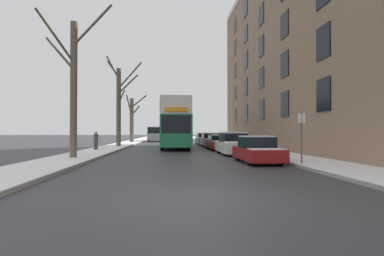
% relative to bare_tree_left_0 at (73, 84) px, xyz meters
% --- Properties ---
extents(ground_plane, '(320.00, 320.00, 0.00)m').
position_rel_bare_tree_left_0_xyz_m(ground_plane, '(5.99, -9.67, -4.14)').
color(ground_plane, '#38383D').
extents(sidewalk_left, '(2.79, 130.00, 0.16)m').
position_rel_bare_tree_left_0_xyz_m(sidewalk_left, '(-0.12, 43.33, -4.06)').
color(sidewalk_left, gray).
rests_on(sidewalk_left, ground).
extents(sidewalk_right, '(2.79, 130.00, 0.16)m').
position_rel_bare_tree_left_0_xyz_m(sidewalk_right, '(12.10, 43.33, -4.06)').
color(sidewalk_right, gray).
rests_on(sidewalk_right, ground).
extents(terrace_facade_right, '(9.10, 36.16, 17.69)m').
position_rel_bare_tree_left_0_xyz_m(terrace_facade_right, '(17.99, 6.56, 4.71)').
color(terrace_facade_right, '#8C7056').
rests_on(terrace_facade_right, ground).
extents(bare_tree_left_0, '(3.98, 2.52, 8.12)m').
position_rel_bare_tree_left_0_xyz_m(bare_tree_left_0, '(0.00, 0.00, 0.00)').
color(bare_tree_left_0, brown).
rests_on(bare_tree_left_0, ground).
extents(bare_tree_left_1, '(3.45, 3.04, 8.92)m').
position_rel_bare_tree_left_0_xyz_m(bare_tree_left_1, '(0.35, 13.33, 0.28)').
color(bare_tree_left_1, brown).
rests_on(bare_tree_left_1, ground).
extents(bare_tree_left_2, '(2.83, 2.04, 6.86)m').
position_rel_bare_tree_left_0_xyz_m(bare_tree_left_2, '(0.09, 26.29, -0.69)').
color(bare_tree_left_2, brown).
rests_on(bare_tree_left_2, ground).
extents(double_decker_bus, '(2.57, 10.86, 4.40)m').
position_rel_bare_tree_left_0_xyz_m(double_decker_bus, '(5.80, 11.62, -1.65)').
color(double_decker_bus, '#1E7A47').
rests_on(double_decker_bus, ground).
extents(parked_car_0, '(1.69, 3.93, 1.35)m').
position_rel_bare_tree_left_0_xyz_m(parked_car_0, '(9.61, -2.09, -3.52)').
color(parked_car_0, maroon).
rests_on(parked_car_0, ground).
extents(parked_car_1, '(1.80, 4.55, 1.55)m').
position_rel_bare_tree_left_0_xyz_m(parked_car_1, '(9.61, 3.43, -3.43)').
color(parked_car_1, silver).
rests_on(parked_car_1, ground).
extents(parked_car_2, '(1.89, 4.55, 1.33)m').
position_rel_bare_tree_left_0_xyz_m(parked_car_2, '(9.61, 8.97, -3.51)').
color(parked_car_2, maroon).
rests_on(parked_car_2, ground).
extents(parked_car_3, '(1.78, 4.36, 1.45)m').
position_rel_bare_tree_left_0_xyz_m(parked_car_3, '(9.61, 14.57, -3.46)').
color(parked_car_3, '#9EA3AD').
rests_on(parked_car_3, ground).
extents(parked_car_4, '(1.78, 4.58, 1.46)m').
position_rel_bare_tree_left_0_xyz_m(parked_car_4, '(9.61, 20.09, -3.47)').
color(parked_car_4, '#474C56').
rests_on(parked_car_4, ground).
extents(oncoming_van, '(2.08, 5.50, 2.38)m').
position_rel_bare_tree_left_0_xyz_m(oncoming_van, '(2.98, 32.74, -2.85)').
color(oncoming_van, '#9EA3AD').
rests_on(oncoming_van, ground).
extents(pedestrian_left_sidewalk, '(0.35, 0.35, 1.61)m').
position_rel_bare_tree_left_0_xyz_m(pedestrian_left_sidewalk, '(-0.53, 7.49, -3.25)').
color(pedestrian_left_sidewalk, '#4C4742').
rests_on(pedestrian_left_sidewalk, ground).
extents(street_sign_post, '(0.32, 0.07, 2.40)m').
position_rel_bare_tree_left_0_xyz_m(street_sign_post, '(11.01, -4.05, -2.75)').
color(street_sign_post, '#4C4F54').
rests_on(street_sign_post, ground).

